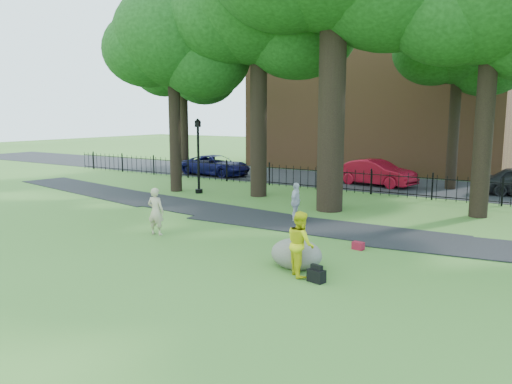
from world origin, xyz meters
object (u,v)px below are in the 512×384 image
Objects in this scene: woman at (156,211)px; man at (301,244)px; red_sedan at (376,173)px; lamppost at (198,157)px; boulder at (296,252)px.

man is (6.07, -1.13, 0.02)m from woman.
man is at bearing -157.12° from red_sedan.
boulder is at bearing -48.85° from lamppost.
lamppost is 10.13m from red_sedan.
red_sedan is (-3.38, 15.79, 0.32)m from boulder.
woman is 0.36× the size of red_sedan.
red_sedan is at bearing 102.07° from boulder.
man is 0.43× the size of lamppost.
woman is at bearing -69.49° from lamppost.
red_sedan is (-3.77, 16.31, -0.09)m from man.
woman is at bearing -178.73° from red_sedan.
woman reaches higher than boulder.
red_sedan is at bearing -33.34° from man.
woman is at bearing 173.91° from boulder.
red_sedan reaches higher than boulder.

